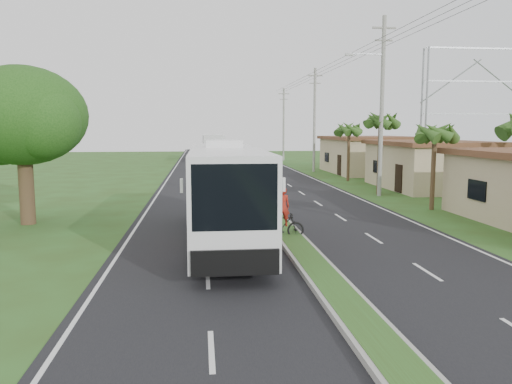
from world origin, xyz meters
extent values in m
plane|color=#314619|center=(0.00, 0.00, 0.00)|extent=(180.00, 180.00, 0.00)
cube|color=black|center=(0.00, 20.00, 0.01)|extent=(14.00, 160.00, 0.02)
cube|color=gray|center=(0.00, 20.00, 0.10)|extent=(1.20, 160.00, 0.17)
cube|color=#314619|center=(0.00, 20.00, 0.18)|extent=(0.95, 160.00, 0.02)
cube|color=silver|center=(-6.70, 20.00, 0.00)|extent=(0.12, 160.00, 0.01)
cube|color=silver|center=(6.70, 20.00, 0.00)|extent=(0.12, 160.00, 0.01)
cube|color=tan|center=(14.00, 22.00, 1.68)|extent=(7.00, 10.00, 3.35)
cube|color=brown|center=(14.00, 22.00, 3.51)|extent=(7.60, 10.60, 0.32)
cube|color=tan|center=(14.00, 36.00, 1.75)|extent=(8.00, 11.00, 3.50)
cube|color=brown|center=(14.00, 36.00, 3.66)|extent=(8.60, 11.60, 0.32)
cylinder|color=#473321|center=(9.40, 12.00, 2.30)|extent=(0.26, 0.26, 4.60)
cylinder|color=#473321|center=(8.80, 19.00, 2.70)|extent=(0.26, 0.26, 5.40)
cylinder|color=#473321|center=(9.30, 28.00, 2.40)|extent=(0.26, 0.26, 4.80)
cylinder|color=#473321|center=(-12.00, 10.00, 2.00)|extent=(0.70, 0.70, 4.00)
ellipsoid|color=#1A4211|center=(-12.00, 10.00, 5.20)|extent=(6.00, 6.00, 4.68)
sphere|color=#1A4211|center=(-10.80, 9.00, 4.90)|extent=(3.40, 3.40, 3.40)
cylinder|color=gray|center=(8.50, 18.00, 6.00)|extent=(0.28, 0.28, 12.00)
cube|color=gray|center=(8.50, 18.00, 11.20)|extent=(1.60, 0.12, 0.12)
cube|color=gray|center=(8.50, 18.00, 10.40)|extent=(1.20, 0.10, 0.10)
cube|color=gray|center=(7.30, 18.00, 9.50)|extent=(2.40, 0.10, 0.10)
cylinder|color=gray|center=(8.50, 38.00, 5.50)|extent=(0.28, 0.28, 11.00)
cube|color=gray|center=(8.50, 38.00, 10.20)|extent=(1.60, 0.12, 0.12)
cube|color=gray|center=(8.50, 38.00, 9.40)|extent=(1.20, 0.10, 0.10)
cylinder|color=gray|center=(8.50, 58.00, 5.25)|extent=(0.28, 0.28, 10.50)
cube|color=gray|center=(8.50, 58.00, 9.70)|extent=(1.60, 0.12, 0.12)
cube|color=gray|center=(8.50, 58.00, 8.90)|extent=(1.20, 0.10, 0.10)
cylinder|color=gray|center=(17.00, 29.50, 6.00)|extent=(0.18, 0.18, 12.00)
cylinder|color=gray|center=(17.00, 30.50, 6.00)|extent=(0.18, 0.18, 12.00)
cube|color=gray|center=(22.00, 30.00, 6.00)|extent=(10.00, 0.14, 0.14)
cube|color=gray|center=(22.00, 30.00, 9.00)|extent=(10.00, 0.14, 0.14)
cube|color=gray|center=(22.00, 30.00, 12.00)|extent=(10.00, 0.14, 0.14)
cube|color=white|center=(-2.71, 5.14, 2.15)|extent=(2.71, 12.73, 3.34)
cube|color=black|center=(-2.71, 5.78, 2.88)|extent=(2.75, 10.19, 1.34)
cube|color=black|center=(-2.74, -1.16, 2.68)|extent=(2.39, 0.15, 1.87)
cube|color=#B80F15|center=(-2.72, 3.87, 1.48)|extent=(2.73, 5.52, 0.58)
cube|color=yellow|center=(-2.71, 5.46, 1.21)|extent=(2.72, 3.19, 0.26)
cube|color=white|center=(-2.70, 6.41, 3.96)|extent=(1.50, 2.55, 0.30)
cylinder|color=black|center=(-3.93, 1.12, 0.55)|extent=(0.34, 1.10, 1.10)
cylinder|color=black|center=(-1.53, 1.11, 0.55)|extent=(0.34, 1.10, 1.10)
cylinder|color=black|center=(-3.89, 8.54, 0.55)|extent=(0.34, 1.10, 1.10)
cylinder|color=black|center=(-1.50, 8.53, 0.55)|extent=(0.34, 1.10, 1.10)
cube|color=white|center=(-1.87, 57.90, 1.99)|extent=(2.94, 13.10, 3.64)
cube|color=black|center=(-1.88, 58.47, 3.08)|extent=(2.96, 9.69, 1.24)
cube|color=#CC5314|center=(-1.86, 56.77, 1.30)|extent=(2.94, 6.28, 0.40)
cylinder|color=black|center=(-3.08, 52.49, 0.55)|extent=(0.35, 1.09, 1.09)
cylinder|color=black|center=(-0.58, 52.51, 0.55)|extent=(0.35, 1.09, 1.09)
cylinder|color=black|center=(-3.16, 62.73, 0.55)|extent=(0.35, 1.09, 1.09)
cylinder|color=black|center=(-0.66, 62.75, 0.55)|extent=(0.35, 1.09, 1.09)
imported|color=black|center=(-0.32, 5.33, 0.55)|extent=(1.84, 0.56, 1.10)
imported|color=maroon|center=(-0.32, 5.33, 1.37)|extent=(0.61, 0.41, 1.64)
camera|label=1|loc=(-3.67, -14.82, 4.55)|focal=35.00mm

